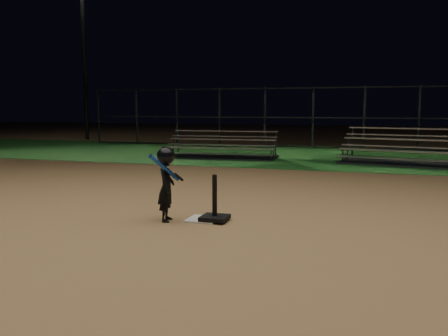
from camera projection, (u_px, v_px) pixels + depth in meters
ground at (203, 220)px, 6.86m from camera, size 80.00×80.00×0.00m
grass_strip at (302, 155)px, 16.31m from camera, size 60.00×8.00×0.01m
home_plate at (203, 219)px, 6.85m from camera, size 0.45×0.45×0.02m
batting_tee at (215, 212)px, 6.76m from camera, size 0.38×0.38×0.66m
child_batter at (166, 182)px, 6.73m from camera, size 0.41×0.64×1.08m
bleacher_left at (222, 152)px, 15.49m from camera, size 3.68×1.96×0.88m
bleacher_right at (418, 157)px, 13.54m from camera, size 4.59×2.86×1.05m
backstop_fence at (313, 118)px, 18.99m from camera, size 20.08×0.08×2.50m
light_pole_left at (83, 43)px, 23.95m from camera, size 0.90×0.53×8.30m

